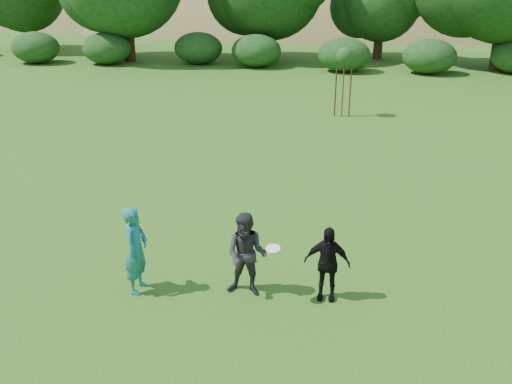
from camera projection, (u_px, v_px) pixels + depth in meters
ground at (226, 304)px, 10.73m from camera, size 120.00×120.00×0.00m
player_teal at (136, 250)px, 10.89m from camera, size 0.43×0.65×1.76m
player_grey at (247, 255)px, 10.78m from camera, size 0.85×0.68×1.68m
player_black at (327, 263)px, 10.68m from camera, size 0.87×0.37×1.48m
frisbee at (273, 249)px, 10.38m from camera, size 0.27×0.27×0.07m
sapling at (345, 58)px, 23.06m from camera, size 0.70×0.70×2.85m
hillside at (342, 105)px, 77.69m from camera, size 150.00×72.00×52.00m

